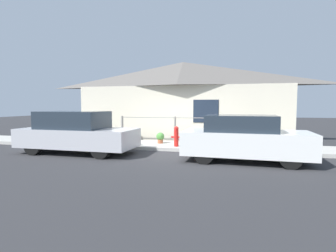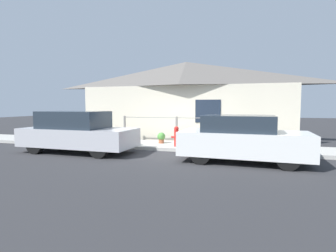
{
  "view_description": "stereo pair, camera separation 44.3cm",
  "coord_description": "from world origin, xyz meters",
  "px_view_note": "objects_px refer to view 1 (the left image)",
  "views": [
    {
      "loc": [
        2.31,
        -9.12,
        1.66
      ],
      "look_at": [
        0.03,
        0.3,
        0.9
      ],
      "focal_mm": 28.0,
      "sensor_mm": 36.0,
      "label": 1
    },
    {
      "loc": [
        2.73,
        -9.01,
        1.66
      ],
      "look_at": [
        0.03,
        0.3,
        0.9
      ],
      "focal_mm": 28.0,
      "sensor_mm": 36.0,
      "label": 2
    }
  ],
  "objects_px": {
    "potted_plant_near_hydrant": "(160,137)",
    "potted_plant_corner": "(242,138)",
    "car_left": "(77,133)",
    "fire_hydrant": "(176,136)",
    "car_right": "(244,138)",
    "potted_plant_by_fence": "(106,135)"
  },
  "relations": [
    {
      "from": "fire_hydrant",
      "to": "potted_plant_near_hydrant",
      "type": "distance_m",
      "value": 1.04
    },
    {
      "from": "potted_plant_near_hydrant",
      "to": "car_right",
      "type": "bearing_deg",
      "value": -33.79
    },
    {
      "from": "car_left",
      "to": "potted_plant_near_hydrant",
      "type": "xyz_separation_m",
      "value": [
        2.44,
        2.13,
        -0.35
      ]
    },
    {
      "from": "potted_plant_corner",
      "to": "car_right",
      "type": "bearing_deg",
      "value": -90.74
    },
    {
      "from": "potted_plant_by_fence",
      "to": "potted_plant_corner",
      "type": "distance_m",
      "value": 5.67
    },
    {
      "from": "car_right",
      "to": "fire_hydrant",
      "type": "relative_size",
      "value": 4.89
    },
    {
      "from": "potted_plant_corner",
      "to": "potted_plant_by_fence",
      "type": "bearing_deg",
      "value": -178.42
    },
    {
      "from": "potted_plant_near_hydrant",
      "to": "potted_plant_corner",
      "type": "bearing_deg",
      "value": 4.64
    },
    {
      "from": "car_left",
      "to": "potted_plant_near_hydrant",
      "type": "height_order",
      "value": "car_left"
    },
    {
      "from": "car_right",
      "to": "fire_hydrant",
      "type": "bearing_deg",
      "value": 150.3
    },
    {
      "from": "fire_hydrant",
      "to": "potted_plant_by_fence",
      "type": "relative_size",
      "value": 1.59
    },
    {
      "from": "car_right",
      "to": "car_left",
      "type": "bearing_deg",
      "value": -177.78
    },
    {
      "from": "car_left",
      "to": "fire_hydrant",
      "type": "relative_size",
      "value": 5.37
    },
    {
      "from": "car_left",
      "to": "car_right",
      "type": "distance_m",
      "value": 5.62
    },
    {
      "from": "potted_plant_near_hydrant",
      "to": "potted_plant_by_fence",
      "type": "xyz_separation_m",
      "value": [
        -2.46,
        0.1,
        0.01
      ]
    },
    {
      "from": "car_left",
      "to": "potted_plant_by_fence",
      "type": "height_order",
      "value": "car_left"
    },
    {
      "from": "potted_plant_by_fence",
      "to": "car_left",
      "type": "bearing_deg",
      "value": -89.55
    },
    {
      "from": "potted_plant_near_hydrant",
      "to": "potted_plant_corner",
      "type": "distance_m",
      "value": 3.22
    },
    {
      "from": "fire_hydrant",
      "to": "potted_plant_corner",
      "type": "height_order",
      "value": "fire_hydrant"
    },
    {
      "from": "car_left",
      "to": "potted_plant_by_fence",
      "type": "distance_m",
      "value": 2.26
    },
    {
      "from": "potted_plant_near_hydrant",
      "to": "car_left",
      "type": "bearing_deg",
      "value": -138.94
    },
    {
      "from": "car_left",
      "to": "potted_plant_corner",
      "type": "relative_size",
      "value": 8.34
    }
  ]
}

